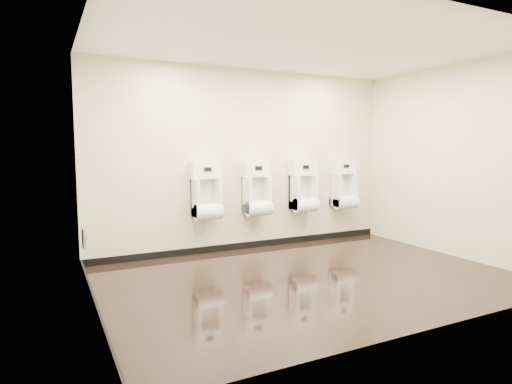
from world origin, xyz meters
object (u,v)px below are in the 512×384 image
access_panel (84,238)px  urinal_3 (344,188)px  urinal_1 (257,192)px  urinal_0 (207,195)px  urinal_2 (304,190)px

access_panel → urinal_3: (4.25, 0.40, 0.40)m
urinal_1 → urinal_3: bearing=0.0°
access_panel → urinal_0: (1.73, 0.40, 0.40)m
access_panel → urinal_2: 3.47m
urinal_1 → urinal_0: bearing=180.0°
urinal_0 → urinal_2: bearing=0.0°
access_panel → urinal_3: 4.28m
access_panel → urinal_0: bearing=13.0°
urinal_0 → urinal_2: (1.69, 0.00, 0.00)m
access_panel → urinal_0: urinal_0 is taller
urinal_0 → access_panel: bearing=-167.0°
urinal_2 → urinal_0: bearing=180.0°
urinal_1 → urinal_2: 0.86m
access_panel → urinal_1: urinal_1 is taller
urinal_0 → urinal_2: size_ratio=1.00×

